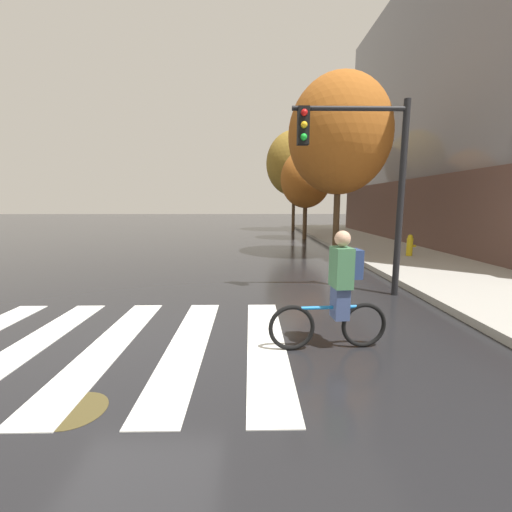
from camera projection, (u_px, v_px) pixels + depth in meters
ground_plane at (130, 345)px, 4.83m from camera, size 120.00×120.00×0.00m
crosswalk_stripes at (110, 345)px, 4.83m from camera, size 5.14×3.75×0.01m
manhole_cover at (74, 410)px, 3.31m from camera, size 0.64×0.64×0.01m
cyclist at (338, 291)px, 4.60m from camera, size 1.71×0.38×1.69m
traffic_light_near at (365, 165)px, 7.02m from camera, size 2.47×0.28×4.20m
fire_hydrant at (410, 245)px, 12.09m from camera, size 0.33×0.22×0.78m
street_tree_near at (339, 135)px, 12.23m from camera, size 3.79×3.79×6.74m
street_tree_mid at (306, 179)px, 18.59m from camera, size 2.84×2.84×5.05m
street_tree_far at (294, 164)px, 24.32m from camera, size 4.12×4.12×7.33m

